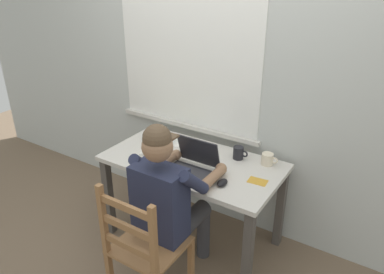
{
  "coord_description": "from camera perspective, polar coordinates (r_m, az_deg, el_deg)",
  "views": [
    {
      "loc": [
        1.31,
        -2.07,
        2.07
      ],
      "look_at": [
        0.03,
        -0.05,
        0.95
      ],
      "focal_mm": 34.59,
      "sensor_mm": 36.0,
      "label": 1
    }
  ],
  "objects": [
    {
      "name": "ground_plane",
      "position": [
        3.2,
        0.06,
        -15.09
      ],
      "size": [
        8.0,
        8.0,
        0.0
      ],
      "primitive_type": "plane",
      "color": "brown"
    },
    {
      "name": "back_wall",
      "position": [
        2.93,
        4.57,
        9.81
      ],
      "size": [
        6.0,
        0.08,
        2.6
      ],
      "color": "beige",
      "rests_on": "ground"
    },
    {
      "name": "desk",
      "position": [
        2.84,
        0.07,
        -5.4
      ],
      "size": [
        1.34,
        0.7,
        0.73
      ],
      "color": "beige",
      "rests_on": "ground"
    },
    {
      "name": "seated_person",
      "position": [
        2.47,
        -3.49,
        -9.23
      ],
      "size": [
        0.5,
        0.6,
        1.23
      ],
      "color": "#232842",
      "rests_on": "ground"
    },
    {
      "name": "wooden_chair",
      "position": [
        2.43,
        -7.36,
        -16.67
      ],
      "size": [
        0.42,
        0.42,
        0.93
      ],
      "color": "olive",
      "rests_on": "ground"
    },
    {
      "name": "laptop",
      "position": [
        2.62,
        -0.0,
        -4.29
      ],
      "size": [
        0.33,
        0.29,
        0.23
      ],
      "color": "#232328",
      "rests_on": "desk"
    },
    {
      "name": "computer_mouse",
      "position": [
        2.49,
        4.68,
        -7.02
      ],
      "size": [
        0.06,
        0.1,
        0.03
      ],
      "primitive_type": "ellipsoid",
      "color": "black",
      "rests_on": "desk"
    },
    {
      "name": "coffee_mug_white",
      "position": [
        2.77,
        11.58,
        -3.37
      ],
      "size": [
        0.12,
        0.09,
        0.09
      ],
      "color": "beige",
      "rests_on": "desk"
    },
    {
      "name": "coffee_mug_dark",
      "position": [
        2.81,
        7.2,
        -2.44
      ],
      "size": [
        0.12,
        0.08,
        0.1
      ],
      "color": "black",
      "rests_on": "desk"
    },
    {
      "name": "book_stack_main",
      "position": [
        3.07,
        -4.98,
        -0.04
      ],
      "size": [
        0.21,
        0.14,
        0.08
      ],
      "color": "white",
      "rests_on": "desk"
    },
    {
      "name": "paper_pile_near_laptop",
      "position": [
        2.91,
        -5.55,
        -2.21
      ],
      "size": [
        0.25,
        0.23,
        0.02
      ],
      "primitive_type": "cube",
      "rotation": [
        0.0,
        0.0,
        0.24
      ],
      "color": "silver",
      "rests_on": "desk"
    },
    {
      "name": "paper_pile_back_corner",
      "position": [
        3.06,
        -2.37,
        -0.82
      ],
      "size": [
        0.28,
        0.24,
        0.01
      ],
      "primitive_type": "cube",
      "rotation": [
        0.0,
        0.0,
        0.29
      ],
      "color": "white",
      "rests_on": "desk"
    },
    {
      "name": "landscape_photo_print",
      "position": [
        2.57,
        10.08,
        -6.74
      ],
      "size": [
        0.14,
        0.1,
        0.0
      ],
      "primitive_type": "cube",
      "rotation": [
        0.0,
        0.0,
        0.08
      ],
      "color": "gold",
      "rests_on": "desk"
    }
  ]
}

